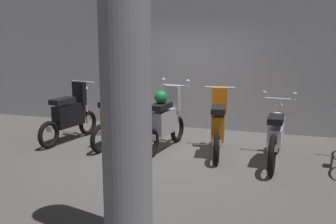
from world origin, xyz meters
TOP-DOWN VIEW (x-y plane):
  - ground_plane at (0.00, 0.00)m, footprint 80.00×80.00m
  - back_wall at (0.00, 2.33)m, footprint 16.00×0.30m
  - motorbike_slot_0 at (-2.01, 0.35)m, footprint 0.58×1.67m
  - motorbike_slot_1 at (-1.00, 0.38)m, footprint 0.59×1.68m
  - motorbike_slot_2 at (0.00, 0.36)m, footprint 0.59×1.68m
  - motorbike_slot_3 at (1.00, 0.37)m, footprint 0.56×1.68m
  - motorbike_slot_4 at (2.02, 0.15)m, footprint 0.59×1.95m
  - support_pillar at (0.66, -3.01)m, footprint 0.52×0.52m

SIDE VIEW (x-z plane):
  - ground_plane at x=0.00m, z-range 0.00..0.00m
  - motorbike_slot_4 at x=2.02m, z-range -0.08..1.07m
  - motorbike_slot_0 at x=-2.01m, z-range -0.06..1.11m
  - motorbike_slot_3 at x=1.00m, z-range -0.06..1.11m
  - motorbike_slot_1 at x=-1.00m, z-range -0.12..1.17m
  - motorbike_slot_2 at x=0.00m, z-range -0.08..1.21m
  - back_wall at x=0.00m, z-range 0.00..3.36m
  - support_pillar at x=0.66m, z-range 0.00..3.36m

